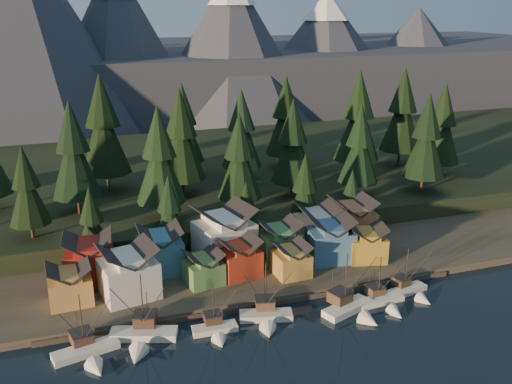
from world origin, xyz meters
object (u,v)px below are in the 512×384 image
object	(u,v)px
boat_2	(216,324)
boat_3	(266,310)
house_front_1	(128,270)
house_back_0	(89,258)
house_front_0	(70,283)
boat_1	(142,329)
boat_4	(352,302)
boat_6	(411,286)
boat_5	(384,296)
house_back_1	(160,249)
boat_0	(87,346)

from	to	relation	value
boat_2	boat_3	distance (m)	9.51
house_front_1	house_back_0	size ratio (longest dim) A/B	1.14
house_front_0	boat_1	bearing A→B (deg)	-56.92
boat_3	boat_1	bearing A→B (deg)	-167.50
boat_4	boat_6	bearing A→B (deg)	-9.40
boat_1	house_front_1	distance (m)	14.41
house_front_0	house_front_1	world-z (taller)	house_front_1
boat_1	house_front_1	bearing A→B (deg)	109.11
boat_5	house_back_1	world-z (taller)	house_back_1
boat_4	house_back_1	size ratio (longest dim) A/B	1.33
boat_2	boat_6	world-z (taller)	boat_6
boat_1	boat_5	size ratio (longest dim) A/B	1.21
house_back_0	boat_2	bearing A→B (deg)	-45.81
boat_2	house_front_0	size ratio (longest dim) A/B	1.27
boat_6	boat_0	bearing A→B (deg)	168.27
boat_2	boat_4	xyz separation A→B (m)	(24.97, -1.54, 0.48)
boat_1	boat_5	distance (m)	44.20
boat_1	house_back_1	xyz separation A→B (m)	(7.07, 21.94, 4.11)
boat_5	boat_6	bearing A→B (deg)	10.27
house_front_0	house_back_1	world-z (taller)	house_back_1
boat_1	boat_2	distance (m)	12.29
boat_3	house_back_1	world-z (taller)	house_back_1
boat_2	house_back_0	size ratio (longest dim) A/B	1.01
boat_3	house_front_0	size ratio (longest dim) A/B	1.49
boat_3	house_front_0	bearing A→B (deg)	169.11
boat_2	house_front_1	size ratio (longest dim) A/B	0.89
house_back_1	boat_0	bearing A→B (deg)	-124.09
boat_2	house_front_1	distance (m)	20.31
house_front_1	boat_3	bearing A→B (deg)	-44.35
boat_4	house_front_1	bearing A→B (deg)	135.42
boat_4	house_front_1	distance (m)	41.23
house_front_0	house_back_0	bearing A→B (deg)	57.68
boat_3	boat_4	size ratio (longest dim) A/B	0.93
house_front_1	house_front_0	bearing A→B (deg)	164.45
house_back_0	boat_5	bearing A→B (deg)	-20.25
boat_2	house_front_0	bearing A→B (deg)	146.52
boat_5	house_front_1	world-z (taller)	house_front_1
boat_0	boat_2	world-z (taller)	boat_0
boat_5	house_back_0	distance (m)	56.45
house_front_1	house_back_0	distance (m)	10.20
boat_0	house_back_0	size ratio (longest dim) A/B	1.18
boat_5	house_front_1	bearing A→B (deg)	155.41
boat_4	house_front_0	world-z (taller)	boat_4
boat_0	house_front_0	size ratio (longest dim) A/B	1.48
boat_2	boat_4	world-z (taller)	boat_4
boat_5	house_back_1	distance (m)	44.56
boat_5	boat_0	bearing A→B (deg)	174.56
boat_0	house_back_0	xyz separation A→B (m)	(1.97, 23.17, 4.59)
boat_5	house_back_1	size ratio (longest dim) A/B	1.11
boat_2	house_back_1	distance (m)	24.53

